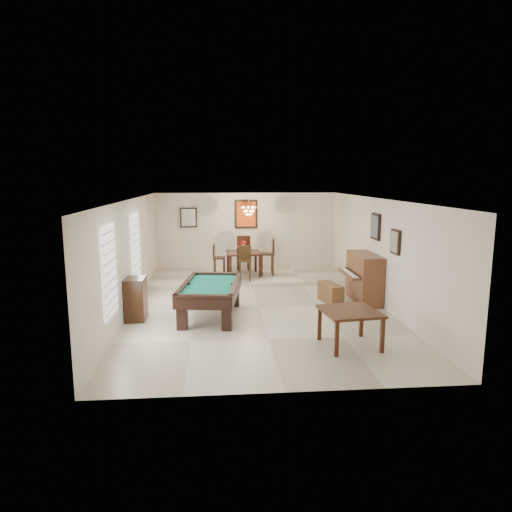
{
  "coord_description": "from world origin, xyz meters",
  "views": [
    {
      "loc": [
        -0.97,
        -10.67,
        3.11
      ],
      "look_at": [
        0.0,
        0.6,
        1.15
      ],
      "focal_mm": 32.0,
      "sensor_mm": 36.0,
      "label": 1
    }
  ],
  "objects": [
    {
      "name": "ceiling",
      "position": [
        0.0,
        0.0,
        2.6
      ],
      "size": [
        6.0,
        9.0,
        0.04
      ],
      "primitive_type": "cube",
      "color": "white",
      "rests_on": "wall_back"
    },
    {
      "name": "window_left_front",
      "position": [
        -2.97,
        -2.2,
        1.4
      ],
      "size": [
        0.06,
        1.0,
        1.7
      ],
      "primitive_type": "cube",
      "color": "white",
      "rests_on": "wall_left"
    },
    {
      "name": "chandelier",
      "position": [
        0.0,
        3.2,
        2.2
      ],
      "size": [
        0.44,
        0.44,
        0.6
      ],
      "primitive_type": null,
      "color": "#FFE5B2",
      "rests_on": "ceiling"
    },
    {
      "name": "back_mirror",
      "position": [
        -1.9,
        4.46,
        1.8
      ],
      "size": [
        0.55,
        0.06,
        0.65
      ],
      "primitive_type": "cube",
      "color": "white",
      "rests_on": "wall_back"
    },
    {
      "name": "wall_front",
      "position": [
        0.0,
        -4.5,
        1.3
      ],
      "size": [
        6.0,
        0.04,
        2.6
      ],
      "primitive_type": "cube",
      "color": "silver",
      "rests_on": "ground_plane"
    },
    {
      "name": "upright_piano",
      "position": [
        2.57,
        0.29,
        0.61
      ],
      "size": [
        0.82,
        1.46,
        1.21
      ],
      "primitive_type": null,
      "color": "brown",
      "rests_on": "ground_plane"
    },
    {
      "name": "dining_step",
      "position": [
        0.0,
        3.25,
        0.06
      ],
      "size": [
        6.0,
        2.5,
        0.12
      ],
      "primitive_type": "cube",
      "color": "beige",
      "rests_on": "ground_plane"
    },
    {
      "name": "piano_bench",
      "position": [
        1.85,
        0.23,
        0.24
      ],
      "size": [
        0.5,
        0.92,
        0.48
      ],
      "primitive_type": "cube",
      "rotation": [
        0.0,
        0.0,
        0.2
      ],
      "color": "brown",
      "rests_on": "ground_plane"
    },
    {
      "name": "dining_chair_south",
      "position": [
        -0.17,
        2.43,
        0.62
      ],
      "size": [
        0.39,
        0.39,
        1.0
      ],
      "primitive_type": null,
      "rotation": [
        0.0,
        0.0,
        -0.07
      ],
      "color": "black",
      "rests_on": "dining_step"
    },
    {
      "name": "wall_left",
      "position": [
        -3.0,
        0.0,
        1.3
      ],
      "size": [
        0.04,
        9.0,
        2.6
      ],
      "primitive_type": "cube",
      "color": "silver",
      "rests_on": "ground_plane"
    },
    {
      "name": "pool_table",
      "position": [
        -1.14,
        -0.71,
        0.37
      ],
      "size": [
        1.5,
        2.37,
        0.74
      ],
      "primitive_type": null,
      "rotation": [
        0.0,
        0.0,
        -0.14
      ],
      "color": "black",
      "rests_on": "ground_plane"
    },
    {
      "name": "wall_right",
      "position": [
        3.0,
        0.0,
        1.3
      ],
      "size": [
        0.04,
        9.0,
        2.6
      ],
      "primitive_type": "cube",
      "color": "silver",
      "rests_on": "ground_plane"
    },
    {
      "name": "right_picture_upper",
      "position": [
        2.96,
        0.3,
        1.9
      ],
      "size": [
        0.06,
        0.55,
        0.65
      ],
      "primitive_type": "cube",
      "color": "slate",
      "rests_on": "wall_right"
    },
    {
      "name": "wall_back",
      "position": [
        0.0,
        4.5,
        1.3
      ],
      "size": [
        6.0,
        0.04,
        2.6
      ],
      "primitive_type": "cube",
      "color": "silver",
      "rests_on": "ground_plane"
    },
    {
      "name": "square_table",
      "position": [
        1.46,
        -2.74,
        0.34
      ],
      "size": [
        1.12,
        1.12,
        0.69
      ],
      "primitive_type": null,
      "rotation": [
        0.0,
        0.0,
        0.13
      ],
      "color": "#33180C",
      "rests_on": "ground_plane"
    },
    {
      "name": "dining_chair_west",
      "position": [
        -0.91,
        3.1,
        0.6
      ],
      "size": [
        0.38,
        0.38,
        0.96
      ],
      "primitive_type": null,
      "rotation": [
        0.0,
        0.0,
        1.5
      ],
      "color": "black",
      "rests_on": "dining_step"
    },
    {
      "name": "apothecary_chest",
      "position": [
        -2.77,
        -0.76,
        0.47
      ],
      "size": [
        0.42,
        0.63,
        0.94
      ],
      "primitive_type": "cube",
      "color": "black",
      "rests_on": "ground_plane"
    },
    {
      "name": "flower_vase",
      "position": [
        -0.17,
        3.13,
        1.08
      ],
      "size": [
        0.17,
        0.17,
        0.24
      ],
      "primitive_type": null,
      "rotation": [
        0.0,
        0.0,
        -0.2
      ],
      "color": "#B40F15",
      "rests_on": "dining_table"
    },
    {
      "name": "back_painting",
      "position": [
        0.0,
        4.46,
        1.9
      ],
      "size": [
        0.75,
        0.06,
        0.95
      ],
      "primitive_type": "cube",
      "color": "#D84C14",
      "rests_on": "wall_back"
    },
    {
      "name": "ground_plane",
      "position": [
        0.0,
        0.0,
        -0.01
      ],
      "size": [
        6.0,
        9.0,
        0.02
      ],
      "primitive_type": "cube",
      "color": "beige"
    },
    {
      "name": "dining_table",
      "position": [
        -0.17,
        3.13,
        0.54
      ],
      "size": [
        1.08,
        1.08,
        0.84
      ],
      "primitive_type": null,
      "rotation": [
        0.0,
        0.0,
        0.06
      ],
      "color": "black",
      "rests_on": "dining_step"
    },
    {
      "name": "dining_chair_east",
      "position": [
        0.56,
        3.12,
        0.69
      ],
      "size": [
        0.44,
        0.44,
        1.14
      ],
      "primitive_type": null,
      "rotation": [
        0.0,
        0.0,
        -1.61
      ],
      "color": "black",
      "rests_on": "dining_step"
    },
    {
      "name": "right_picture_lower",
      "position": [
        2.96,
        -1.0,
        1.7
      ],
      "size": [
        0.06,
        0.45,
        0.55
      ],
      "primitive_type": "cube",
      "color": "gray",
      "rests_on": "wall_right"
    },
    {
      "name": "dining_chair_north",
      "position": [
        -0.14,
        3.89,
        0.7
      ],
      "size": [
        0.43,
        0.43,
        1.16
      ],
      "primitive_type": null,
      "rotation": [
        0.0,
        0.0,
        3.16
      ],
      "color": "black",
      "rests_on": "dining_step"
    },
    {
      "name": "window_left_rear",
      "position": [
        -2.97,
        0.6,
        1.4
      ],
      "size": [
        0.06,
        1.0,
        1.7
      ],
      "primitive_type": "cube",
      "color": "white",
      "rests_on": "wall_left"
    }
  ]
}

